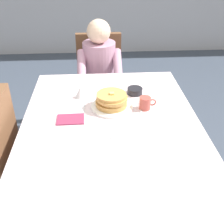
# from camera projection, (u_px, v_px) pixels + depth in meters

# --- Properties ---
(ground_plane) EXTENTS (14.00, 14.00, 0.00)m
(ground_plane) POSITION_uv_depth(u_px,v_px,m) (111.00, 205.00, 2.10)
(ground_plane) COLOR #3D4756
(dining_table_main) EXTENTS (1.12, 1.52, 0.74)m
(dining_table_main) POSITION_uv_depth(u_px,v_px,m) (111.00, 136.00, 1.75)
(dining_table_main) COLOR silver
(dining_table_main) RESTS_ON ground
(chair_diner) EXTENTS (0.44, 0.45, 0.93)m
(chair_diner) POSITION_uv_depth(u_px,v_px,m) (100.00, 76.00, 2.80)
(chair_diner) COLOR brown
(chair_diner) RESTS_ON ground
(diner_person) EXTENTS (0.40, 0.43, 1.12)m
(diner_person) POSITION_uv_depth(u_px,v_px,m) (100.00, 69.00, 2.60)
(diner_person) COLOR #B2849E
(diner_person) RESTS_ON ground
(plate_breakfast) EXTENTS (0.28, 0.28, 0.02)m
(plate_breakfast) POSITION_uv_depth(u_px,v_px,m) (112.00, 107.00, 1.86)
(plate_breakfast) COLOR white
(plate_breakfast) RESTS_ON dining_table_main
(breakfast_stack) EXTENTS (0.21, 0.21, 0.10)m
(breakfast_stack) POSITION_uv_depth(u_px,v_px,m) (112.00, 100.00, 1.84)
(breakfast_stack) COLOR tan
(breakfast_stack) RESTS_ON plate_breakfast
(cup_coffee) EXTENTS (0.11, 0.08, 0.08)m
(cup_coffee) POSITION_uv_depth(u_px,v_px,m) (145.00, 103.00, 1.84)
(cup_coffee) COLOR #B24C42
(cup_coffee) RESTS_ON dining_table_main
(bowl_butter) EXTENTS (0.11, 0.11, 0.04)m
(bowl_butter) POSITION_uv_depth(u_px,v_px,m) (135.00, 91.00, 2.03)
(bowl_butter) COLOR black
(bowl_butter) RESTS_ON dining_table_main
(syrup_pitcher) EXTENTS (0.08, 0.08, 0.07)m
(syrup_pitcher) POSITION_uv_depth(u_px,v_px,m) (80.00, 93.00, 1.97)
(syrup_pitcher) COLOR silver
(syrup_pitcher) RESTS_ON dining_table_main
(fork_left_of_plate) EXTENTS (0.02, 0.18, 0.00)m
(fork_left_of_plate) POSITION_uv_depth(u_px,v_px,m) (83.00, 110.00, 1.84)
(fork_left_of_plate) COLOR silver
(fork_left_of_plate) RESTS_ON dining_table_main
(knife_right_of_plate) EXTENTS (0.02, 0.20, 0.00)m
(knife_right_of_plate) POSITION_uv_depth(u_px,v_px,m) (141.00, 108.00, 1.86)
(knife_right_of_plate) COLOR silver
(knife_right_of_plate) RESTS_ON dining_table_main
(spoon_near_edge) EXTENTS (0.15, 0.03, 0.00)m
(spoon_near_edge) POSITION_uv_depth(u_px,v_px,m) (119.00, 138.00, 1.58)
(spoon_near_edge) COLOR silver
(spoon_near_edge) RESTS_ON dining_table_main
(napkin_folded) EXTENTS (0.17, 0.12, 0.01)m
(napkin_folded) POSITION_uv_depth(u_px,v_px,m) (70.00, 119.00, 1.74)
(napkin_folded) COLOR #8C2D4C
(napkin_folded) RESTS_ON dining_table_main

